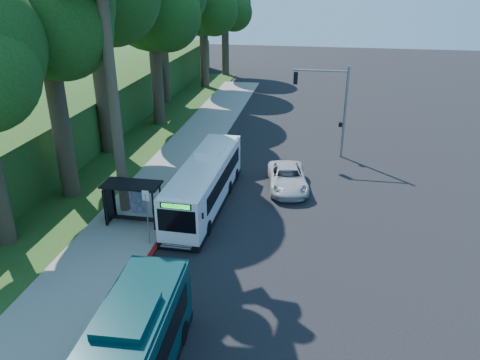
# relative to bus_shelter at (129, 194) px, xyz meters

# --- Properties ---
(ground) EXTENTS (140.00, 140.00, 0.00)m
(ground) POSITION_rel_bus_shelter_xyz_m (7.26, 2.86, -1.81)
(ground) COLOR black
(ground) RESTS_ON ground
(sidewalk) EXTENTS (4.50, 70.00, 0.12)m
(sidewalk) POSITION_rel_bus_shelter_xyz_m (-0.04, 2.86, -1.75)
(sidewalk) COLOR gray
(sidewalk) RESTS_ON ground
(red_curb) EXTENTS (0.25, 30.00, 0.13)m
(red_curb) POSITION_rel_bus_shelter_xyz_m (2.26, -1.14, -1.74)
(red_curb) COLOR maroon
(red_curb) RESTS_ON ground
(grass_verge) EXTENTS (8.00, 70.00, 0.06)m
(grass_verge) POSITION_rel_bus_shelter_xyz_m (-5.74, 7.86, -1.78)
(grass_verge) COLOR #234719
(grass_verge) RESTS_ON ground
(bus_shelter) EXTENTS (3.20, 1.51, 2.55)m
(bus_shelter) POSITION_rel_bus_shelter_xyz_m (0.00, 0.00, 0.00)
(bus_shelter) COLOR black
(bus_shelter) RESTS_ON ground
(stop_sign_pole) EXTENTS (0.35, 0.06, 3.17)m
(stop_sign_pole) POSITION_rel_bus_shelter_xyz_m (1.86, -2.14, 0.28)
(stop_sign_pole) COLOR gray
(stop_sign_pole) RESTS_ON ground
(traffic_signal_pole) EXTENTS (4.10, 0.30, 7.00)m
(traffic_signal_pole) POSITION_rel_bus_shelter_xyz_m (11.04, 12.86, 2.62)
(traffic_signal_pole) COLOR gray
(traffic_signal_pole) RESTS_ON ground
(hillside_backdrop) EXTENTS (24.00, 60.00, 8.80)m
(hillside_backdrop) POSITION_rel_bus_shelter_xyz_m (-19.04, 17.96, 0.63)
(hillside_backdrop) COLOR #234719
(hillside_backdrop) RESTS_ON ground
(tree_0) EXTENTS (8.40, 8.00, 15.70)m
(tree_0) POSITION_rel_bus_shelter_xyz_m (-5.14, 2.84, 9.40)
(tree_0) COLOR #382B1E
(tree_0) RESTS_ON ground
(tree_2) EXTENTS (8.82, 8.40, 15.12)m
(tree_2) POSITION_rel_bus_shelter_xyz_m (-4.64, 18.84, 8.67)
(tree_2) COLOR #382B1E
(tree_2) RESTS_ON ground
(tree_4) EXTENTS (8.40, 8.00, 14.14)m
(tree_4) POSITION_rel_bus_shelter_xyz_m (-4.14, 34.84, 7.92)
(tree_4) COLOR #382B1E
(tree_4) RESTS_ON ground
(tree_5) EXTENTS (7.35, 7.00, 12.86)m
(tree_5) POSITION_rel_bus_shelter_xyz_m (-3.16, 42.84, 7.16)
(tree_5) COLOR #382B1E
(tree_5) RESTS_ON ground
(white_bus) EXTENTS (2.55, 10.78, 3.20)m
(white_bus) POSITION_rel_bus_shelter_xyz_m (3.64, 2.96, -0.25)
(white_bus) COLOR white
(white_bus) RESTS_ON ground
(pickup) EXTENTS (3.24, 5.56, 1.46)m
(pickup) POSITION_rel_bus_shelter_xyz_m (8.39, 6.28, -1.08)
(pickup) COLOR silver
(pickup) RESTS_ON ground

